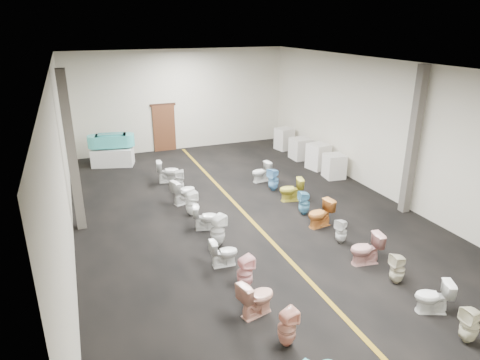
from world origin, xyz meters
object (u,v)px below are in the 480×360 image
(toilet_left_7, at_px, (191,203))
(toilet_right_3, at_px, (366,249))
(toilet_left_8, at_px, (184,191))
(toilet_left_1, at_px, (287,328))
(appliance_crate_d, at_px, (284,139))
(toilet_left_5, at_px, (218,230))
(toilet_left_10, at_px, (168,171))
(toilet_right_9, at_px, (261,172))
(toilet_right_1, at_px, (433,297))
(toilet_right_8, at_px, (273,179))
(toilet_right_6, at_px, (304,203))
(toilet_right_4, at_px, (341,231))
(toilet_left_3, at_px, (245,272))
(appliance_crate_c, at_px, (301,149))
(toilet_right_7, at_px, (291,190))
(toilet_right_0, at_px, (470,325))
(bathtub, at_px, (111,140))
(display_table, at_px, (113,157))
(toilet_left_4, at_px, (224,253))
(toilet_left_6, at_px, (206,217))
(toilet_left_9, at_px, (179,181))
(toilet_left_2, at_px, (257,297))
(appliance_crate_b, at_px, (318,156))
(toilet_right_5, at_px, (320,214))
(toilet_right_2, at_px, (397,269))
(appliance_crate_a, at_px, (334,166))

(toilet_left_7, bearing_deg, toilet_right_3, -151.24)
(toilet_left_8, bearing_deg, toilet_left_1, 162.98)
(appliance_crate_d, relative_size, toilet_left_5, 1.16)
(toilet_left_10, distance_m, toilet_right_9, 3.46)
(toilet_right_1, distance_m, toilet_right_3, 2.06)
(toilet_right_8, height_order, toilet_right_9, toilet_right_8)
(toilet_left_10, xyz_separation_m, toilet_right_6, (3.28, -4.36, -0.03))
(toilet_right_4, bearing_deg, toilet_left_3, -93.27)
(appliance_crate_c, height_order, toilet_left_5, appliance_crate_c)
(appliance_crate_c, relative_size, toilet_right_3, 1.13)
(toilet_right_7, bearing_deg, toilet_right_0, 12.42)
(appliance_crate_c, bearing_deg, toilet_right_0, -103.48)
(bathtub, height_order, toilet_left_3, bathtub)
(display_table, bearing_deg, toilet_left_4, -79.46)
(appliance_crate_c, bearing_deg, toilet_left_8, -154.07)
(toilet_right_3, bearing_deg, toilet_left_6, -127.78)
(toilet_left_9, height_order, toilet_left_10, toilet_left_10)
(toilet_left_2, distance_m, toilet_right_9, 7.73)
(bathtub, distance_m, appliance_crate_b, 8.44)
(bathtub, xyz_separation_m, toilet_right_8, (4.95, -4.98, -0.66))
(toilet_left_1, relative_size, toilet_right_8, 0.93)
(toilet_left_3, bearing_deg, toilet_left_10, -9.13)
(toilet_left_5, xyz_separation_m, toilet_right_1, (3.17, -4.27, -0.07))
(toilet_right_5, bearing_deg, toilet_right_9, 172.94)
(toilet_left_9, bearing_deg, appliance_crate_d, -47.61)
(bathtub, bearing_deg, appliance_crate_d, 4.86)
(toilet_left_8, relative_size, toilet_right_8, 1.02)
(toilet_right_0, distance_m, toilet_right_2, 2.03)
(appliance_crate_c, height_order, toilet_left_10, appliance_crate_c)
(appliance_crate_d, height_order, toilet_right_6, appliance_crate_d)
(toilet_right_4, distance_m, toilet_right_7, 3.05)
(toilet_right_2, bearing_deg, toilet_right_8, -173.02)
(toilet_right_2, bearing_deg, toilet_right_0, 3.54)
(toilet_left_8, xyz_separation_m, toilet_right_9, (3.19, 0.93, -0.04))
(toilet_left_3, bearing_deg, toilet_left_1, 171.04)
(appliance_crate_a, distance_m, toilet_left_5, 6.72)
(appliance_crate_a, distance_m, toilet_left_4, 7.43)
(display_table, relative_size, toilet_left_8, 1.98)
(toilet_left_3, bearing_deg, toilet_right_7, -49.16)
(appliance_crate_d, xyz_separation_m, toilet_right_5, (-2.70, -7.57, -0.10))
(toilet_right_7, bearing_deg, toilet_left_2, -21.37)
(bathtub, height_order, toilet_right_5, bathtub)
(toilet_right_3, relative_size, toilet_right_4, 1.16)
(toilet_right_1, bearing_deg, appliance_crate_a, -174.93)
(toilet_right_6, bearing_deg, toilet_left_3, -38.71)
(toilet_right_1, relative_size, toilet_right_3, 0.91)
(toilet_right_4, bearing_deg, toilet_left_4, -111.83)
(toilet_right_3, distance_m, toilet_right_7, 4.18)
(toilet_left_1, height_order, toilet_right_4, toilet_left_1)
(display_table, relative_size, toilet_right_8, 2.01)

